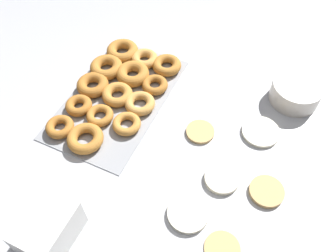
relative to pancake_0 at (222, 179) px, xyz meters
The scene contains 10 objects.
ground_plane 0.12m from the pancake_0, 100.52° to the right, with size 3.00×3.00×0.00m, color #B2B5BA.
pancake_0 is the anchor object (origin of this frame).
pancake_1 0.20m from the pancake_0, 20.09° to the left, with size 0.09×0.09×0.01m, color tan.
pancake_2 0.14m from the pancake_0, 18.98° to the right, with size 0.11×0.11×0.01m, color silver.
pancake_3 0.21m from the pancake_0, 165.20° to the left, with size 0.12×0.12×0.01m, color silver.
pancake_4 0.13m from the pancake_0, 96.78° to the left, with size 0.10×0.10×0.01m, color tan.
pancake_5 0.17m from the pancake_0, 137.45° to the right, with size 0.09×0.09×0.01m, color tan.
donut_tray 0.47m from the pancake_0, 111.52° to the right, with size 0.51×0.30×0.04m.
batter_bowl 0.41m from the pancake_0, 163.58° to the left, with size 0.16×0.16×0.07m.
container_stack 0.48m from the pancake_0, 45.19° to the right, with size 0.15×0.11×0.11m.
Camera 1 is at (0.52, 0.18, 0.90)m, focal length 38.00 mm.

